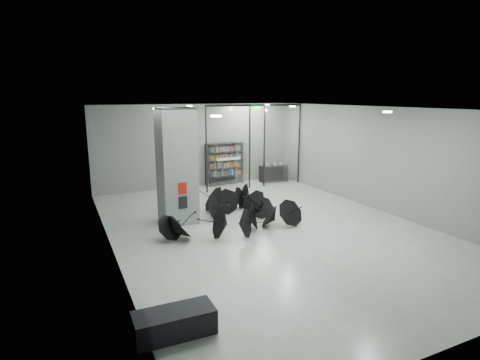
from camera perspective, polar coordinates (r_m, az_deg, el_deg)
name	(u,v)px	position (r m, az deg, el deg)	size (l,w,h in m)	color
room	(268,145)	(12.66, 4.15, 5.20)	(14.00, 14.02, 4.01)	gray
column	(177,166)	(13.66, -9.28, 2.02)	(1.20, 1.20, 4.00)	slate
fire_cabinet	(183,188)	(13.22, -8.44, -1.19)	(0.28, 0.04, 0.38)	#A50A07
info_panel	(183,202)	(13.34, -8.37, -3.27)	(0.30, 0.03, 0.42)	black
exit_sign	(258,108)	(18.37, 2.60, 10.50)	(0.30, 0.06, 0.15)	#0CE533
glass_partition	(255,143)	(18.67, 2.24, 5.49)	(5.06, 0.08, 4.00)	silver
bench	(174,323)	(7.85, -9.62, -19.96)	(1.51, 0.65, 0.49)	black
bookshelf	(224,164)	(19.50, -2.31, 2.41)	(1.90, 0.38, 2.09)	black
shop_counter	(273,174)	(20.26, 4.92, 0.95)	(1.40, 0.56, 0.84)	black
umbrella_cluster	(234,215)	(13.67, -0.84, -5.10)	(5.35, 4.38, 1.31)	black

